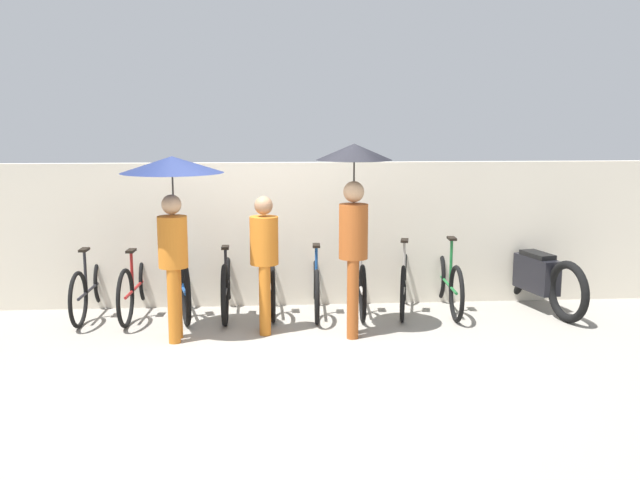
{
  "coord_description": "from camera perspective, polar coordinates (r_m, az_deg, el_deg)",
  "views": [
    {
      "loc": [
        -0.05,
        -7.15,
        2.42
      ],
      "look_at": [
        0.57,
        1.12,
        1.0
      ],
      "focal_mm": 40.0,
      "sensor_mm": 36.0,
      "label": 1
    }
  ],
  "objects": [
    {
      "name": "ground_plane",
      "position": [
        7.55,
        -3.76,
        -9.01
      ],
      "size": [
        30.0,
        30.0,
        0.0
      ],
      "primitive_type": "plane",
      "color": "gray"
    },
    {
      "name": "motorcycle",
      "position": [
        9.54,
        16.92,
        -2.82
      ],
      "size": [
        0.71,
        2.02,
        0.94
      ],
      "rotation": [
        0.0,
        0.0,
        1.8
      ],
      "color": "black",
      "rests_on": "ground"
    },
    {
      "name": "pedestrian_leading",
      "position": [
        7.87,
        -11.73,
        3.79
      ],
      "size": [
        1.12,
        1.12,
        2.02
      ],
      "rotation": [
        0.0,
        0.0,
        -0.02
      ],
      "color": "#C66B1E",
      "rests_on": "ground"
    },
    {
      "name": "parked_bicycle_2",
      "position": [
        9.04,
        -11.01,
        -3.44
      ],
      "size": [
        0.53,
        1.73,
        1.1
      ],
      "rotation": [
        0.0,
        0.0,
        1.78
      ],
      "color": "black",
      "rests_on": "ground"
    },
    {
      "name": "parked_bicycle_6",
      "position": [
        9.09,
        3.19,
        -3.35
      ],
      "size": [
        0.44,
        1.78,
        1.03
      ],
      "rotation": [
        0.0,
        0.0,
        1.51
      ],
      "color": "black",
      "rests_on": "ground"
    },
    {
      "name": "parked_bicycle_3",
      "position": [
        9.01,
        -7.46,
        -3.44
      ],
      "size": [
        0.44,
        1.83,
        1.11
      ],
      "rotation": [
        0.0,
        0.0,
        1.58
      ],
      "color": "black",
      "rests_on": "ground"
    },
    {
      "name": "parked_bicycle_1",
      "position": [
        9.16,
        -14.46,
        -3.55
      ],
      "size": [
        0.44,
        1.79,
        1.0
      ],
      "rotation": [
        0.0,
        0.0,
        1.51
      ],
      "color": "black",
      "rests_on": "ground"
    },
    {
      "name": "pedestrian_center",
      "position": [
        8.03,
        -4.48,
        -1.16
      ],
      "size": [
        0.32,
        0.32,
        1.57
      ],
      "rotation": [
        0.0,
        0.0,
        0.02
      ],
      "color": "#C66B1E",
      "rests_on": "ground"
    },
    {
      "name": "pedestrian_trailing",
      "position": [
        7.86,
        2.72,
        3.68
      ],
      "size": [
        0.84,
        0.84,
        2.15
      ],
      "rotation": [
        0.0,
        0.0,
        -0.13
      ],
      "color": "#9E4C1E",
      "rests_on": "ground"
    },
    {
      "name": "parked_bicycle_4",
      "position": [
        9.04,
        -3.9,
        -3.37
      ],
      "size": [
        0.44,
        1.73,
        0.98
      ],
      "rotation": [
        0.0,
        0.0,
        1.59
      ],
      "color": "black",
      "rests_on": "ground"
    },
    {
      "name": "parked_bicycle_8",
      "position": [
        9.24,
        10.13,
        -3.3
      ],
      "size": [
        0.44,
        1.79,
        0.99
      ],
      "rotation": [
        0.0,
        0.0,
        1.52
      ],
      "color": "black",
      "rests_on": "ground"
    },
    {
      "name": "back_wall",
      "position": [
        9.25,
        -3.95,
        0.44
      ],
      "size": [
        13.62,
        0.12,
        1.86
      ],
      "color": "beige",
      "rests_on": "ground"
    },
    {
      "name": "parked_bicycle_7",
      "position": [
        9.11,
        6.75,
        -3.37
      ],
      "size": [
        0.54,
        1.67,
        1.04
      ],
      "rotation": [
        0.0,
        0.0,
        1.35
      ],
      "color": "black",
      "rests_on": "ground"
    },
    {
      "name": "parked_bicycle_0",
      "position": [
        9.28,
        -17.86,
        -3.6
      ],
      "size": [
        0.44,
        1.71,
        1.11
      ],
      "rotation": [
        0.0,
        0.0,
        1.53
      ],
      "color": "black",
      "rests_on": "ground"
    },
    {
      "name": "parked_bicycle_5",
      "position": [
        9.0,
        -0.32,
        -3.58
      ],
      "size": [
        0.44,
        1.72,
        1.07
      ],
      "rotation": [
        0.0,
        0.0,
        1.52
      ],
      "color": "black",
      "rests_on": "ground"
    }
  ]
}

